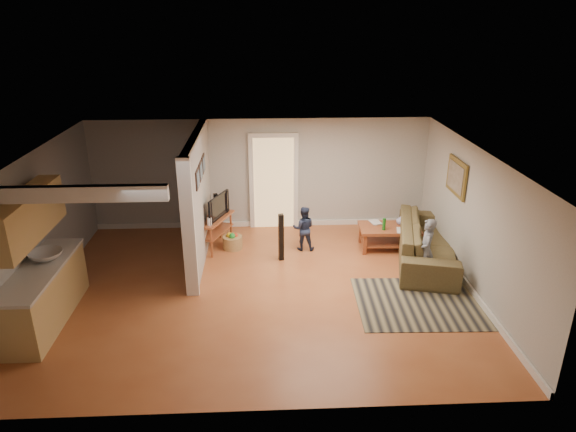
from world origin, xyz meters
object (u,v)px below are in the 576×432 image
at_px(toy_basket, 233,242).
at_px(child, 423,280).
at_px(tv_console, 215,220).
at_px(toddler, 303,249).
at_px(sofa, 425,260).
at_px(speaker_right, 216,213).
at_px(coffee_table, 390,231).
at_px(speaker_left, 281,237).

bearing_deg(toy_basket, child, -23.67).
xyz_separation_m(tv_console, toddler, (1.82, -0.18, -0.61)).
relative_size(sofa, speaker_right, 3.00).
distance_m(sofa, child, 0.89).
height_order(child, toddler, child).
height_order(sofa, speaker_right, speaker_right).
relative_size(speaker_right, toddler, 0.95).
relative_size(tv_console, toddler, 1.21).
bearing_deg(tv_console, child, -0.61).
relative_size(sofa, child, 2.21).
height_order(toy_basket, child, child).
height_order(sofa, child, child).
distance_m(sofa, toddler, 2.49).
xyz_separation_m(toy_basket, toddler, (1.48, -0.12, -0.15)).
relative_size(coffee_table, speaker_left, 1.30).
distance_m(tv_console, child, 4.31).
bearing_deg(child, sofa, 173.47).
distance_m(coffee_table, tv_console, 3.65).
distance_m(tv_console, toy_basket, 0.58).
bearing_deg(toy_basket, sofa, -10.68).
relative_size(sofa, toddler, 2.86).
height_order(coffee_table, speaker_right, speaker_right).
xyz_separation_m(sofa, toddler, (-2.42, 0.61, 0.00)).
xyz_separation_m(sofa, coffee_table, (-0.60, 0.59, 0.38)).
bearing_deg(tv_console, toddler, 16.29).
xyz_separation_m(sofa, speaker_left, (-2.90, 0.15, 0.49)).
distance_m(coffee_table, child, 1.51).
bearing_deg(sofa, tv_console, 93.13).
relative_size(sofa, speaker_left, 2.77).
bearing_deg(tv_console, speaker_right, 115.87).
height_order(speaker_left, speaker_right, speaker_left).
xyz_separation_m(coffee_table, toddler, (-1.81, 0.03, -0.38)).
bearing_deg(sofa, toddler, 89.48).
distance_m(toy_basket, child, 3.93).
bearing_deg(child, toy_basket, -100.61).
height_order(tv_console, toy_basket, tv_console).
distance_m(speaker_left, child, 2.83).
distance_m(speaker_left, speaker_right, 2.05).
bearing_deg(sofa, speaker_left, 100.78).
height_order(tv_console, speaker_left, speaker_left).
bearing_deg(speaker_left, tv_console, 144.02).
xyz_separation_m(speaker_left, toddler, (0.48, 0.46, -0.49)).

